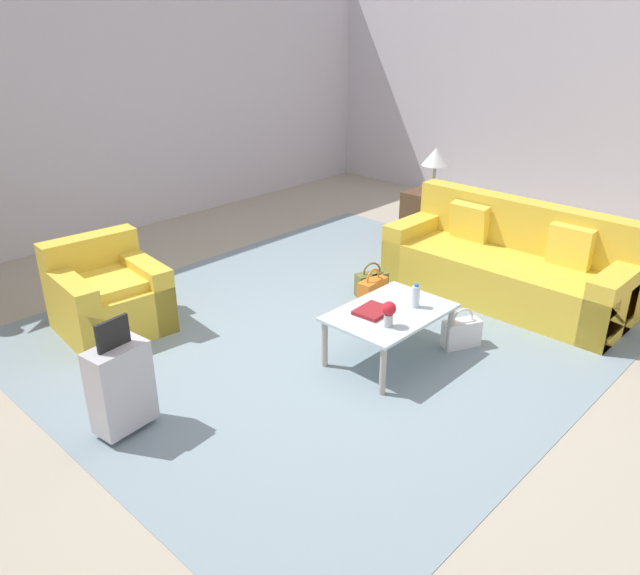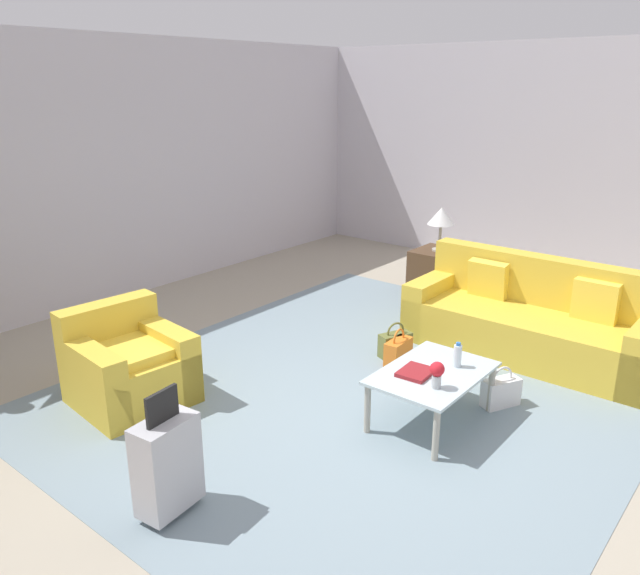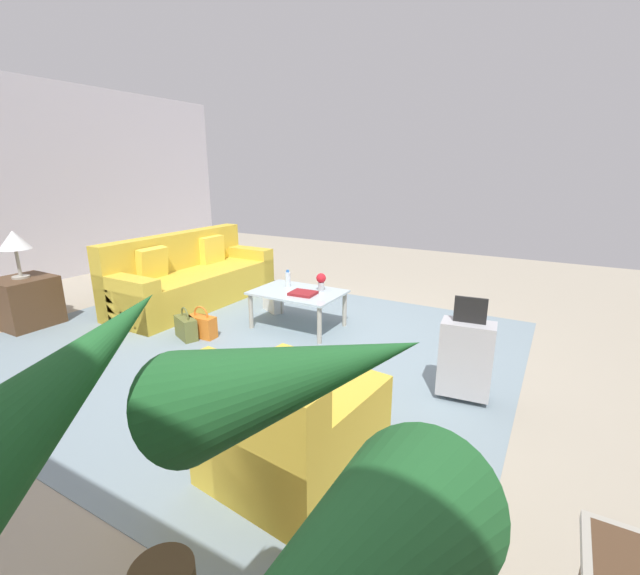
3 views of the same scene
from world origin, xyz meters
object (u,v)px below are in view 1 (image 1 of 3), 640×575
object	(u,v)px
coffee_table	(390,317)
handbag_white	(461,333)
coffee_table_book	(373,311)
side_table	(431,214)
handbag_orange	(373,290)
couch	(509,267)
water_bottle	(416,296)
suitcase_silver	(121,386)
handbag_olive	(371,284)
flower_vase	(389,312)
table_lamp	(436,158)
armchair	(107,298)

from	to	relation	value
coffee_table	handbag_white	world-z (taller)	coffee_table
coffee_table_book	side_table	bearing A→B (deg)	22.04
side_table	handbag_orange	xyz separation A→B (m)	(-2.05, -0.72, -0.16)
couch	handbag_white	xyz separation A→B (m)	(-1.21, -0.23, -0.18)
water_bottle	handbag_white	distance (m)	0.60
couch	suitcase_silver	xyz separation A→B (m)	(-3.80, 0.80, 0.05)
handbag_orange	handbag_olive	world-z (taller)	same
couch	flower_vase	xyz separation A→B (m)	(-2.02, -0.05, 0.25)
water_bottle	handbag_olive	size ratio (longest dim) A/B	0.57
suitcase_silver	flower_vase	bearing A→B (deg)	-25.53
handbag_orange	flower_vase	bearing A→B (deg)	-136.27
side_table	handbag_white	world-z (taller)	side_table
coffee_table_book	handbag_olive	xyz separation A→B (m)	(0.99, 0.81, -0.32)
table_lamp	handbag_olive	distance (m)	2.20
couch	flower_vase	size ratio (longest dim) A/B	11.49
handbag_orange	handbag_white	xyz separation A→B (m)	(-0.16, -1.10, 0.00)
table_lamp	suitcase_silver	size ratio (longest dim) A/B	0.64
table_lamp	handbag_orange	xyz separation A→B (m)	(-2.05, -0.72, -0.86)
table_lamp	coffee_table_book	bearing A→B (deg)	-154.07
couch	side_table	xyz separation A→B (m)	(1.00, 1.60, -0.03)
couch	suitcase_silver	distance (m)	3.88
armchair	water_bottle	xyz separation A→B (m)	(1.49, -2.26, 0.24)
flower_vase	table_lamp	xyz separation A→B (m)	(3.02, 1.65, 0.43)
flower_vase	suitcase_silver	distance (m)	1.98
armchair	flower_vase	size ratio (longest dim) A/B	4.56
couch	side_table	bearing A→B (deg)	57.95
table_lamp	suitcase_silver	distance (m)	4.91
side_table	handbag_white	bearing A→B (deg)	-140.45
coffee_table	handbag_olive	bearing A→B (deg)	45.62
couch	handbag_orange	world-z (taller)	couch
couch	handbag_olive	bearing A→B (deg)	133.24
couch	side_table	distance (m)	1.89
coffee_table_book	handbag_olive	distance (m)	1.32
armchair	coffee_table_book	size ratio (longest dim) A/B	3.39
coffee_table	suitcase_silver	world-z (taller)	suitcase_silver
armchair	table_lamp	world-z (taller)	table_lamp
handbag_white	side_table	bearing A→B (deg)	39.55
handbag_white	coffee_table	bearing A→B (deg)	151.14
handbag_orange	handbag_white	bearing A→B (deg)	-98.14
side_table	armchair	bearing A→B (deg)	170.81
armchair	water_bottle	distance (m)	2.72
coffee_table_book	handbag_white	world-z (taller)	coffee_table_book
armchair	water_bottle	bearing A→B (deg)	-56.57
side_table	handbag_white	distance (m)	2.87
table_lamp	handbag_orange	size ratio (longest dim) A/B	1.52
coffee_table	armchair	bearing A→B (deg)	120.89
coffee_table	handbag_white	distance (m)	0.72
water_bottle	table_lamp	world-z (taller)	table_lamp
table_lamp	handbag_orange	distance (m)	2.34
water_bottle	coffee_table_book	world-z (taller)	water_bottle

